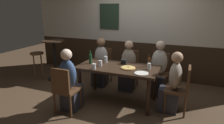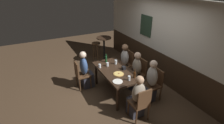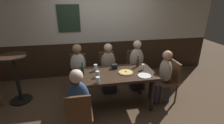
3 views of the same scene
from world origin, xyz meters
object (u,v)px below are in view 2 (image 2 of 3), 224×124
Objects in this scene: chair_left_near at (80,74)px; dining_table at (116,73)px; plate_white_large at (118,81)px; chair_mid_far at (140,71)px; person_mid_far at (135,73)px; chair_left_far at (127,62)px; side_bar_table at (104,48)px; beer_bottle_brown at (134,75)px; condiment_caddy at (124,68)px; person_head_east at (137,99)px; bar_stool at (96,46)px; person_left_far at (123,63)px; beer_glass_half at (100,66)px; chair_head_east at (141,103)px; person_left_near at (86,72)px; pint_glass_amber at (107,65)px; chair_right_far at (155,83)px; pizza at (119,74)px; beer_bottle_green at (106,59)px; person_right_far at (150,84)px; pint_glass_pale at (116,62)px.

dining_table is at bearing 49.57° from chair_left_near.
plate_white_large is at bearing 25.32° from chair_left_near.
person_mid_far is at bearing -90.00° from chair_mid_far.
side_bar_table is (-1.27, -0.28, 0.12)m from chair_left_far.
beer_bottle_brown reaches higher than condiment_caddy.
person_head_east is 1.57× the size of bar_stool.
person_left_far reaches higher than beer_glass_half.
person_mid_far reaches higher than chair_head_east.
side_bar_table is (-1.27, 1.20, 0.12)m from person_left_near.
pint_glass_amber is 0.11× the size of side_bar_table.
person_head_east is (1.74, -0.82, -0.02)m from chair_left_far.
chair_right_far reaches higher than condiment_caddy.
chair_left_far is 3.12× the size of pizza.
person_left_near is 0.73m from beer_bottle_green.
pint_glass_amber is at bearing 85.00° from beer_glass_half.
beer_bottle_brown is 0.33× the size of bar_stool.
chair_left_far is at bearing 180.00° from chair_mid_far.
beer_glass_half is 0.41× the size of beer_bottle_green.
beer_glass_half is at bearing -19.34° from bar_stool.
chair_left_far is at bearing 156.76° from chair_head_east.
bar_stool is at bearing 144.96° from chair_left_near.
person_left_far is 0.98× the size of person_right_far.
person_left_far is 10.59× the size of condiment_caddy.
beer_bottle_green is at bearing -125.94° from chair_mid_far.
person_head_east reaches higher than condiment_caddy.
dining_table is at bearing 169.52° from pizza.
chair_mid_far is 0.70m from chair_right_far.
person_left_far is at bearing 142.80° from pizza.
beer_bottle_green is (-0.27, 0.08, 0.06)m from pint_glass_amber.
chair_right_far is 3.72× the size of beer_bottle_brown.
person_left_far is 8.90× the size of pint_glass_pale.
chair_mid_far is at bearing 133.81° from beer_bottle_brown.
beer_bottle_brown is at bearing -6.94° from side_bar_table.
chair_right_far is 1.41m from pint_glass_amber.
chair_left_near is 1.23m from pizza.
person_mid_far reaches higher than beer_glass_half.
pizza is (0.92, 0.61, 0.25)m from person_left_near.
chair_left_near is (-0.70, -0.82, -0.15)m from dining_table.
person_mid_far reaches higher than chair_right_far.
pizza is at bearing -10.48° from dining_table.
dining_table is 2.20× the size of bar_stool.
chair_left_far reaches higher than dining_table.
person_left_near reaches higher than plate_white_large.
beer_glass_half is (0.34, 0.48, 0.29)m from chair_left_near.
person_left_far is 0.67m from pint_glass_pale.
person_head_east is at bearing -62.08° from person_right_far.
person_left_near is 1.32m from plate_white_large.
chair_left_near is 1.10m from pint_glass_pale.
person_left_near is at bearing -144.74° from beer_bottle_brown.
pizza is 0.27× the size of side_bar_table.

